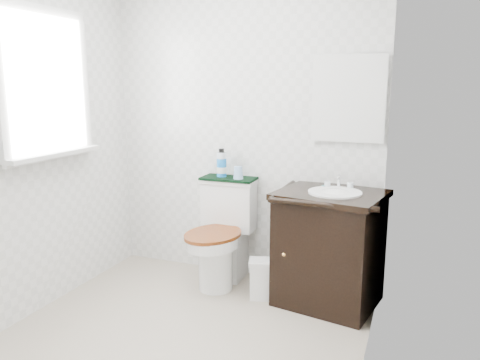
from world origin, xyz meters
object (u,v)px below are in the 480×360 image
Objects in this scene: trash_bin at (263,279)px; mouthwash_bottle at (222,164)px; cup at (238,173)px; toilet at (223,239)px; vanity at (329,245)px.

mouthwash_bottle is at bearing 146.38° from trash_bin.
toilet is at bearing -134.54° from cup.
vanity is 3.15× the size of trash_bin.
vanity is 4.11× the size of mouthwash_bottle.
cup is (0.16, -0.04, -0.05)m from mouthwash_bottle.
cup is (0.09, 0.10, 0.52)m from toilet.
trash_bin is at bearing -167.36° from vanity.
toilet is 0.88× the size of vanity.
vanity reaches higher than toilet.
cup is (-0.29, 0.26, 0.73)m from trash_bin.
mouthwash_bottle is 2.31× the size of cup.
toilet is at bearing -64.37° from mouthwash_bottle.
mouthwash_bottle reaches higher than trash_bin.
trash_bin is (-0.46, -0.10, -0.28)m from vanity.
toilet is 2.78× the size of trash_bin.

